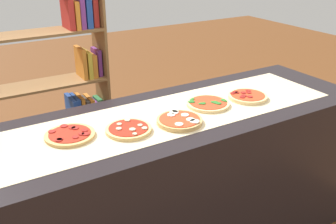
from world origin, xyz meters
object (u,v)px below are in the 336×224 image
at_px(pizza_spinach_3, 208,103).
at_px(bookshelf, 64,85).
at_px(pizza_mushroom_1, 129,129).
at_px(pizza_pepperoni_0, 70,135).
at_px(pizza_pepperoni_4, 247,96).
at_px(pizza_mozzarella_2, 180,121).

relative_size(pizza_spinach_3, bookshelf, 0.15).
bearing_deg(pizza_mushroom_1, bookshelf, 87.34).
relative_size(pizza_pepperoni_0, pizza_pepperoni_4, 1.03).
xyz_separation_m(pizza_pepperoni_4, bookshelf, (-0.73, 1.26, -0.18)).
height_order(pizza_mushroom_1, pizza_mozzarella_2, pizza_mozzarella_2).
relative_size(pizza_mushroom_1, pizza_spinach_3, 0.93).
bearing_deg(pizza_pepperoni_4, bookshelf, 119.97).
distance_m(pizza_mozzarella_2, pizza_spinach_3, 0.29).
relative_size(pizza_mushroom_1, pizza_mozzarella_2, 0.96).
distance_m(pizza_mushroom_1, bookshelf, 1.30).
xyz_separation_m(pizza_mozzarella_2, pizza_pepperoni_4, (0.52, 0.08, -0.00)).
height_order(pizza_mushroom_1, bookshelf, bookshelf).
distance_m(pizza_mozzarella_2, bookshelf, 1.37).
distance_m(pizza_pepperoni_0, pizza_spinach_3, 0.79).
xyz_separation_m(pizza_pepperoni_0, pizza_mushroom_1, (0.26, -0.09, 0.00)).
bearing_deg(pizza_pepperoni_0, pizza_pepperoni_4, -3.22).
relative_size(pizza_mushroom_1, bookshelf, 0.14).
xyz_separation_m(pizza_mushroom_1, pizza_pepperoni_4, (0.79, 0.03, 0.00)).
distance_m(pizza_pepperoni_0, pizza_mozzarella_2, 0.54).
height_order(pizza_mushroom_1, pizza_pepperoni_4, same).
height_order(pizza_spinach_3, pizza_pepperoni_4, pizza_pepperoni_4).
bearing_deg(pizza_mushroom_1, pizza_spinach_3, 7.49).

